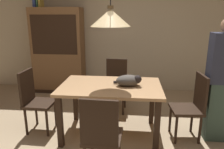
{
  "coord_description": "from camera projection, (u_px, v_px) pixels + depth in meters",
  "views": [
    {
      "loc": [
        0.3,
        -2.29,
        1.69
      ],
      "look_at": [
        -0.0,
        0.75,
        0.85
      ],
      "focal_mm": 34.58,
      "sensor_mm": 36.0,
      "label": 1
    }
  ],
  "objects": [
    {
      "name": "chair_right_side",
      "position": [
        192.0,
        104.0,
        2.96
      ],
      "size": [
        0.43,
        0.43,
        0.93
      ],
      "color": "black",
      "rests_on": "ground"
    },
    {
      "name": "pendant_lamp",
      "position": [
        110.0,
        18.0,
        2.76
      ],
      "size": [
        0.52,
        0.52,
        1.3
      ],
      "color": "beige"
    },
    {
      "name": "chair_left_side",
      "position": [
        34.0,
        98.0,
        3.17
      ],
      "size": [
        0.41,
        0.41,
        0.93
      ],
      "color": "black",
      "rests_on": "ground"
    },
    {
      "name": "book_blue_wide",
      "position": [
        36.0,
        1.0,
        4.54
      ],
      "size": [
        0.06,
        0.24,
        0.24
      ],
      "primitive_type": "cube",
      "color": "#384C93",
      "rests_on": "hutch_bookcase"
    },
    {
      "name": "hutch_bookcase",
      "position": [
        59.0,
        53.0,
        4.79
      ],
      "size": [
        1.12,
        0.45,
        1.85
      ],
      "color": "brown",
      "rests_on": "ground"
    },
    {
      "name": "cat_sleeping",
      "position": [
        129.0,
        80.0,
        2.97
      ],
      "size": [
        0.4,
        0.29,
        0.16
      ],
      "color": "#4C4742",
      "rests_on": "dining_table"
    },
    {
      "name": "chair_far_back",
      "position": [
        116.0,
        83.0,
        3.91
      ],
      "size": [
        0.42,
        0.42,
        0.93
      ],
      "color": "black",
      "rests_on": "ground"
    },
    {
      "name": "dining_table",
      "position": [
        111.0,
        92.0,
        3.03
      ],
      "size": [
        1.4,
        0.9,
        0.75
      ],
      "color": "tan",
      "rests_on": "ground"
    },
    {
      "name": "chair_near_front",
      "position": [
        101.0,
        134.0,
        2.22
      ],
      "size": [
        0.42,
        0.42,
        0.93
      ],
      "color": "black",
      "rests_on": "ground"
    },
    {
      "name": "book_green_slim",
      "position": [
        38.0,
        1.0,
        4.54
      ],
      "size": [
        0.03,
        0.2,
        0.26
      ],
      "primitive_type": "cube",
      "color": "#427A4C",
      "rests_on": "hutch_bookcase"
    },
    {
      "name": "person_standing",
      "position": [
        221.0,
        82.0,
        2.85
      ],
      "size": [
        0.36,
        0.22,
        1.67
      ],
      "color": "#3D564C",
      "rests_on": "ground"
    },
    {
      "name": "back_wall",
      "position": [
        120.0,
        26.0,
        4.83
      ],
      "size": [
        6.4,
        0.1,
        2.9
      ],
      "primitive_type": "cube",
      "color": "beige",
      "rests_on": "ground"
    },
    {
      "name": "book_yellow_short",
      "position": [
        41.0,
        3.0,
        4.54
      ],
      "size": [
        0.04,
        0.2,
        0.18
      ],
      "primitive_type": "cube",
      "color": "gold",
      "rests_on": "hutch_bookcase"
    }
  ]
}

